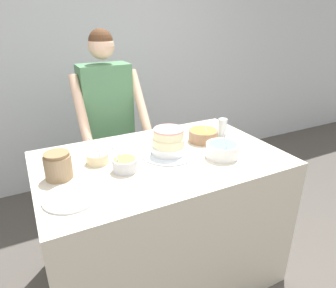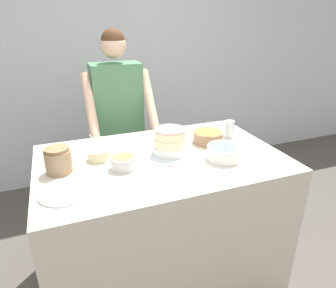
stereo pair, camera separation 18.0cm
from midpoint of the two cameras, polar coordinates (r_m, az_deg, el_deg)
The scene contains 11 objects.
wall_back at distance 3.33m, azimuth -9.81°, elevation 14.94°, with size 10.00×0.05×2.60m.
counter at distance 2.12m, azimuth 1.34°, elevation -14.13°, with size 1.51×0.95×0.95m.
person_baker at distance 2.57m, azimuth -7.53°, elevation 6.01°, with size 0.55×0.47×1.68m.
cake at distance 1.89m, azimuth 3.12°, elevation 0.05°, with size 0.36×0.36×0.17m.
frosting_bowl_orange at distance 2.10m, azimuth 10.08°, elevation 1.37°, with size 0.20×0.20×0.18m.
frosting_bowl_blue at distance 1.88m, azimuth 13.32°, elevation -1.57°, with size 0.21×0.21×0.20m.
frosting_bowl_pink at distance 1.86m, azimuth -10.37°, elevation -1.97°, with size 0.13×0.13×0.19m.
frosting_bowl_olive at distance 1.73m, azimuth -5.60°, elevation -3.46°, with size 0.15×0.15×0.15m.
drinking_glass at distance 2.23m, azimuth 13.93°, elevation 2.77°, with size 0.07×0.07×0.12m.
ceramic_plate at distance 1.57m, azimuth -15.92°, elevation -8.82°, with size 0.27×0.27×0.01m.
stoneware_jar at distance 1.75m, azimuth -17.44°, elevation -3.05°, with size 0.15×0.15×0.15m.
Camera 2 is at (-0.56, -1.12, 1.76)m, focal length 32.00 mm.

